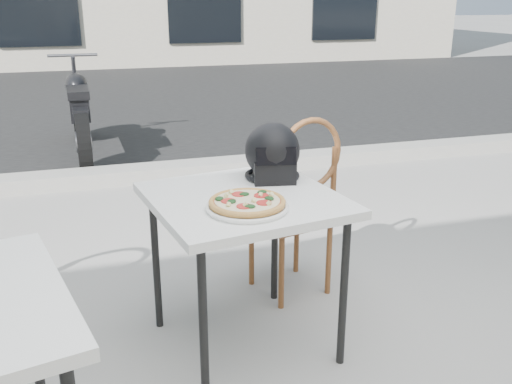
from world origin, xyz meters
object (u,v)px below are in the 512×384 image
object	(u,v)px
cafe_table_main	(244,210)
cafe_chair_main	(298,199)
plate	(247,207)
pizza	(247,202)
motorcycle	(79,113)
helmet	(273,154)

from	to	relation	value
cafe_table_main	cafe_chair_main	distance (m)	0.53
plate	cafe_chair_main	world-z (taller)	cafe_chair_main
plate	cafe_chair_main	distance (m)	0.68
cafe_table_main	pizza	distance (m)	0.19
cafe_chair_main	motorcycle	size ratio (longest dim) A/B	0.51
pizza	cafe_chair_main	distance (m)	0.68
helmet	cafe_table_main	bearing A→B (deg)	-123.79
pizza	helmet	world-z (taller)	helmet
pizza	cafe_chair_main	bearing A→B (deg)	51.35
pizza	cafe_chair_main	world-z (taller)	cafe_chair_main
pizza	helmet	xyz separation A→B (m)	(0.22, 0.35, 0.08)
helmet	motorcycle	xyz separation A→B (m)	(-0.82, 3.36, -0.40)
plate	cafe_chair_main	size ratio (longest dim) A/B	0.35
cafe_table_main	helmet	xyz separation A→B (m)	(0.18, 0.19, 0.17)
plate	pizza	size ratio (longest dim) A/B	0.92
helmet	motorcycle	bearing A→B (deg)	114.27
cafe_table_main	motorcycle	distance (m)	3.61
cafe_chair_main	helmet	bearing A→B (deg)	26.42
cafe_chair_main	plate	bearing A→B (deg)	37.44
cafe_table_main	motorcycle	bearing A→B (deg)	100.21
pizza	cafe_table_main	bearing A→B (deg)	78.54
cafe_table_main	plate	xyz separation A→B (m)	(-0.03, -0.16, 0.07)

